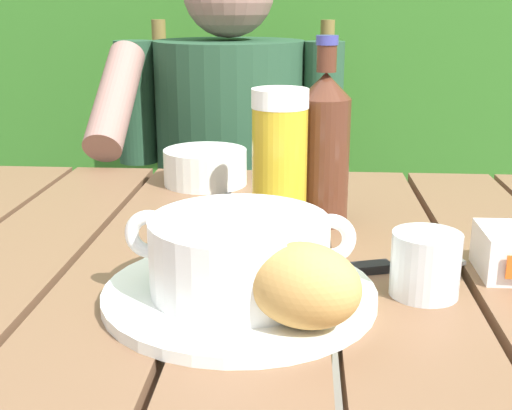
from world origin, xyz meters
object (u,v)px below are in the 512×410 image
Objects in this scene: beer_glass at (279,163)px; soup_bowl at (239,252)px; person_eating at (227,173)px; table_knife at (387,267)px; serving_plate at (240,294)px; beer_bottle at (324,146)px; diner_bowl at (205,167)px; chair_near_diner at (238,237)px; water_glass_small at (425,264)px; bread_roll at (304,285)px.

soup_bowl is at bearing -98.71° from beer_glass.
table_knife is at bearing -69.48° from person_eating.
beer_bottle is at bearing 70.90° from serving_plate.
table_knife is 1.11× the size of diner_bowl.
water_glass_small is (0.29, -0.96, 0.32)m from chair_near_diner.
chair_near_diner is at bearing 89.17° from person_eating.
person_eating is 0.88m from bread_roll.
water_glass_small is at bearing -66.82° from beer_bottle.
diner_bowl is (-0.00, -0.54, 0.31)m from chair_near_diner.
beer_bottle is 0.21m from table_knife.
diner_bowl is at bearing 102.43° from soup_bowl.
chair_near_diner is 1.05m from water_glass_small.
chair_near_diner is 14.33× the size of water_glass_small.
beer_glass is 2.64× the size of water_glass_small.
person_eating reaches higher than bread_roll.
person_eating reaches higher than serving_plate.
beer_bottle is at bearing -70.10° from person_eating.
serving_plate is 0.46m from diner_bowl.
beer_glass is at bearing 96.51° from bread_roll.
diner_bowl is (-0.10, 0.45, -0.02)m from soup_bowl.
person_eating is 0.74m from table_knife.
serving_plate is 0.23m from beer_glass.
person_eating reaches higher than beer_glass.
bread_roll is 0.55m from diner_bowl.
beer_glass is at bearing 81.29° from serving_plate.
person_eating is 0.82m from water_glass_small.
soup_bowl reaches higher than diner_bowl.
diner_bowl reaches higher than table_knife.
beer_glass reaches higher than diner_bowl.
diner_bowl is (0.00, -0.34, 0.10)m from person_eating.
beer_glass is 1.37× the size of diner_bowl.
bread_roll reaches higher than diner_bowl.
beer_bottle is 3.51× the size of water_glass_small.
beer_glass is at bearing -80.53° from chair_near_diner.
water_glass_small is (0.29, -0.76, 0.10)m from person_eating.
chair_near_diner is 7.89× the size of bread_roll.
serving_plate is 0.11m from bread_roll.
chair_near_diner is at bearing 99.47° from beer_glass.
beer_bottle is (0.06, 0.05, 0.01)m from beer_glass.
chair_near_diner reaches higher than serving_plate.
table_knife is (0.07, -0.17, -0.10)m from beer_bottle.
bread_roll is 1.82× the size of water_glass_small.
person_eating is 0.61m from beer_glass.
diner_bowl is at bearing -89.49° from person_eating.
water_glass_small is (0.16, -0.18, -0.06)m from beer_glass.
serving_plate is at bearing 75.96° from soup_bowl.
chair_near_diner is 3.67× the size of serving_plate.
chair_near_diner is at bearing 95.69° from soup_bowl.
serving_plate is 0.19m from water_glass_small.
table_knife is at bearing 29.33° from soup_bowl.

